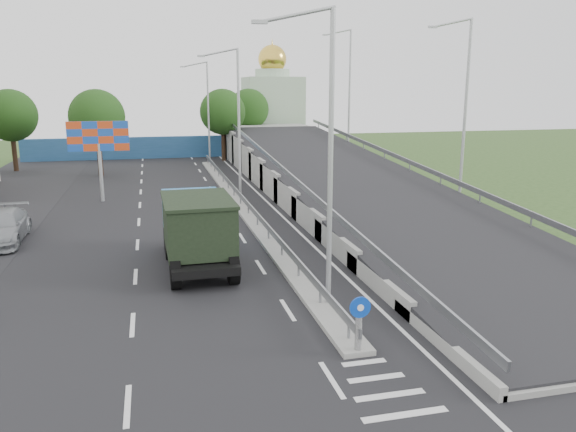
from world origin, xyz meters
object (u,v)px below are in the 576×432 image
object	(u,v)px
lamp_post_near	(325,145)
lamp_post_far	(206,107)
dump_truck	(196,226)
lamp_post_mid	(236,116)
parked_car_d	(1,227)
billboard	(98,141)
sign_bollard	(359,323)
church	(273,107)

from	to	relation	value
lamp_post_near	lamp_post_far	bearing A→B (deg)	90.00
lamp_post_far	dump_truck	distance (m)	34.40
lamp_post_far	dump_truck	xyz separation A→B (m)	(-3.95, -33.93, -4.03)
lamp_post_mid	parked_car_d	distance (m)	16.24
billboard	lamp_post_near	bearing A→B (deg)	-67.51
sign_bollard	dump_truck	distance (m)	10.64
sign_bollard	lamp_post_near	xyz separation A→B (m)	(0.11, 3.83, 4.77)
lamp_post_mid	church	distance (m)	35.41
lamp_post_mid	lamp_post_far	size ratio (longest dim) A/B	1.00
lamp_post_mid	parked_car_d	world-z (taller)	lamp_post_mid
lamp_post_far	church	bearing A→B (deg)	54.76
sign_bollard	lamp_post_far	world-z (taller)	lamp_post_far
lamp_post_near	lamp_post_mid	size ratio (longest dim) A/B	1.00
lamp_post_far	lamp_post_near	bearing A→B (deg)	-90.00
parked_car_d	dump_truck	bearing A→B (deg)	-34.36
lamp_post_near	lamp_post_mid	distance (m)	20.00
lamp_post_near	church	world-z (taller)	church
lamp_post_near	billboard	distance (m)	23.87
church	parked_car_d	bearing A→B (deg)	-118.99
church	billboard	bearing A→B (deg)	-120.70
dump_truck	parked_car_d	bearing A→B (deg)	146.07
billboard	dump_truck	size ratio (longest dim) A/B	0.75
lamp_post_mid	billboard	bearing A→B (deg)	167.62
lamp_post_far	billboard	size ratio (longest dim) A/B	1.83
lamp_post_far	sign_bollard	bearing A→B (deg)	-90.14
lamp_post_near	lamp_post_far	size ratio (longest dim) A/B	1.00
lamp_post_near	parked_car_d	size ratio (longest dim) A/B	1.80
lamp_post_mid	lamp_post_near	bearing A→B (deg)	-90.00
sign_bollard	lamp_post_far	bearing A→B (deg)	89.86
lamp_post_mid	billboard	world-z (taller)	lamp_post_mid
sign_bollard	parked_car_d	bearing A→B (deg)	129.57
sign_bollard	lamp_post_mid	size ratio (longest dim) A/B	0.17
dump_truck	parked_car_d	distance (m)	11.19
dump_truck	church	bearing A→B (deg)	72.95
parked_car_d	billboard	bearing A→B (deg)	65.59
church	lamp_post_mid	bearing A→B (deg)	-106.22
parked_car_d	sign_bollard	bearing A→B (deg)	-51.81
lamp_post_far	billboard	bearing A→B (deg)	-116.84
church	lamp_post_far	bearing A→B (deg)	-125.24
lamp_post_far	church	distance (m)	17.15
lamp_post_mid	church	world-z (taller)	church
dump_truck	lamp_post_far	bearing A→B (deg)	82.42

